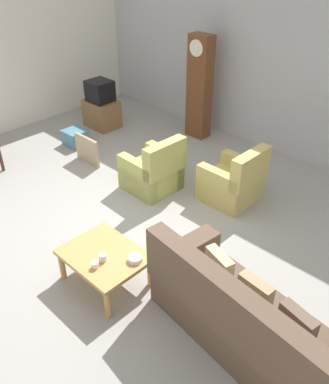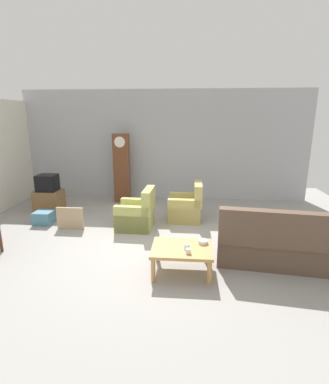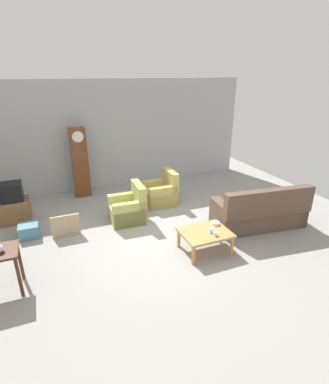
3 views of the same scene
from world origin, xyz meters
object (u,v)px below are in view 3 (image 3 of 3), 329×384
object	(u,v)px
framed_picture_leaning	(66,226)
coffee_table_wood	(205,234)
grandfather_clock	(80,163)
tv_crt	(11,192)
storage_box_blue	(29,231)
couch_floral	(260,213)
armchair_olive_near	(128,209)
cup_blue_rimmed	(211,231)
armchair_olive_far	(161,193)
bowl_white_stacked	(216,223)
cup_white_porcelain	(215,234)
tv_stand_cabinet	(15,211)

from	to	relation	value
framed_picture_leaning	coffee_table_wood	bearing A→B (deg)	-33.11
grandfather_clock	tv_crt	xyz separation A→B (m)	(-1.73, -1.06, -0.22)
storage_box_blue	tv_crt	bearing A→B (deg)	108.01
couch_floral	storage_box_blue	bearing A→B (deg)	162.83
armchair_olive_near	cup_blue_rimmed	distance (m)	2.24
armchair_olive_far	grandfather_clock	world-z (taller)	grandfather_clock
grandfather_clock	bowl_white_stacked	distance (m)	4.35
framed_picture_leaning	cup_white_porcelain	bearing A→B (deg)	-35.17
tv_crt	cup_blue_rimmed	size ratio (longest dim) A/B	5.31
tv_crt	cup_white_porcelain	size ratio (longest dim) A/B	5.80
armchair_olive_near	couch_floral	bearing A→B (deg)	-28.00
cup_blue_rimmed	storage_box_blue	bearing A→B (deg)	149.18
storage_box_blue	grandfather_clock	bearing A→B (deg)	53.83
cup_white_porcelain	cup_blue_rimmed	size ratio (longest dim) A/B	0.92
grandfather_clock	framed_picture_leaning	distance (m)	2.46
armchair_olive_near	storage_box_blue	distance (m)	2.24
armchair_olive_near	grandfather_clock	world-z (taller)	grandfather_clock
tv_stand_cabinet	storage_box_blue	size ratio (longest dim) A/B	1.65
armchair_olive_far	couch_floral	bearing A→B (deg)	-51.97
cup_blue_rimmed	couch_floral	bearing A→B (deg)	16.79
armchair_olive_far	grandfather_clock	distance (m)	2.47
armchair_olive_far	tv_crt	bearing A→B (deg)	174.30
storage_box_blue	cup_blue_rimmed	world-z (taller)	cup_blue_rimmed
tv_stand_cabinet	tv_crt	xyz separation A→B (m)	(0.00, 0.00, 0.49)
coffee_table_wood	tv_stand_cabinet	size ratio (longest dim) A/B	1.41
armchair_olive_near	coffee_table_wood	distance (m)	2.13
armchair_olive_near	tv_crt	world-z (taller)	tv_crt
armchair_olive_far	coffee_table_wood	size ratio (longest dim) A/B	0.96
tv_stand_cabinet	framed_picture_leaning	world-z (taller)	tv_stand_cabinet
couch_floral	tv_crt	bearing A→B (deg)	155.10
framed_picture_leaning	bowl_white_stacked	distance (m)	3.23
coffee_table_wood	tv_crt	size ratio (longest dim) A/B	2.00
cup_blue_rimmed	framed_picture_leaning	bearing A→B (deg)	146.48
tv_stand_cabinet	storage_box_blue	bearing A→B (deg)	-71.99
coffee_table_wood	bowl_white_stacked	bearing A→B (deg)	26.96
coffee_table_wood	tv_stand_cabinet	bearing A→B (deg)	141.63
armchair_olive_far	bowl_white_stacked	xyz separation A→B (m)	(0.30, -2.30, 0.16)
armchair_olive_near	coffee_table_wood	world-z (taller)	armchair_olive_near
cup_white_porcelain	bowl_white_stacked	size ratio (longest dim) A/B	0.51
armchair_olive_near	armchair_olive_far	size ratio (longest dim) A/B	1.00
framed_picture_leaning	cup_blue_rimmed	bearing A→B (deg)	-33.52
armchair_olive_far	framed_picture_leaning	distance (m)	2.70
armchair_olive_near	coffee_table_wood	size ratio (longest dim) A/B	0.96
couch_floral	armchair_olive_near	world-z (taller)	couch_floral
coffee_table_wood	bowl_white_stacked	world-z (taller)	bowl_white_stacked
coffee_table_wood	bowl_white_stacked	distance (m)	0.40
armchair_olive_far	grandfather_clock	bearing A→B (deg)	143.01
bowl_white_stacked	tv_stand_cabinet	bearing A→B (deg)	145.87
storage_box_blue	cup_white_porcelain	bearing A→B (deg)	-32.20
armchair_olive_near	storage_box_blue	size ratio (longest dim) A/B	2.23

